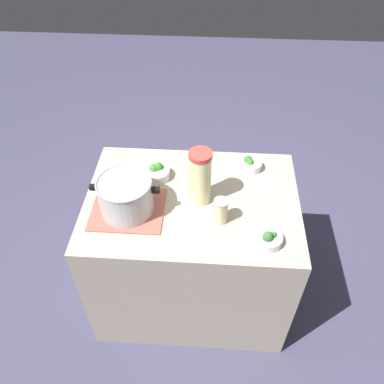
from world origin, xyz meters
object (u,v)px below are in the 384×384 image
lemonade_pitcher (200,177)px  broccoli_bowl_front (251,164)px  broccoli_bowl_back (268,239)px  cooking_pot (126,195)px  broccoli_bowl_center (157,172)px  mason_jar (221,211)px

lemonade_pitcher → broccoli_bowl_front: lemonade_pitcher is taller
broccoli_bowl_back → broccoli_bowl_front: bearing=-83.4°
cooking_pot → broccoli_bowl_center: (-0.11, -0.25, -0.07)m
broccoli_bowl_center → broccoli_bowl_back: (-0.57, 0.41, -0.00)m
broccoli_bowl_back → lemonade_pitcher: bearing=-38.5°
lemonade_pitcher → broccoli_bowl_back: lemonade_pitcher is taller
cooking_pot → lemonade_pitcher: 0.37m
cooking_pot → broccoli_bowl_center: cooking_pot is taller
broccoli_bowl_back → mason_jar: bearing=-28.5°
broccoli_bowl_front → broccoli_bowl_center: bearing=11.4°
cooking_pot → broccoli_bowl_back: (-0.68, 0.16, -0.08)m
lemonade_pitcher → broccoli_bowl_front: (-0.27, -0.25, -0.12)m
broccoli_bowl_front → broccoli_bowl_center: broccoli_bowl_center is taller
cooking_pot → broccoli_bowl_center: bearing=-114.5°
lemonade_pitcher → mason_jar: bearing=126.9°
broccoli_bowl_center → lemonade_pitcher: bearing=147.4°
cooking_pot → lemonade_pitcher: (-0.35, -0.10, 0.05)m
lemonade_pitcher → broccoli_bowl_center: 0.31m
broccoli_bowl_center → broccoli_bowl_back: size_ratio=1.05×
cooking_pot → broccoli_bowl_back: cooking_pot is taller
cooking_pot → mason_jar: 0.46m
broccoli_bowl_front → broccoli_bowl_center: (0.51, 0.10, 0.00)m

